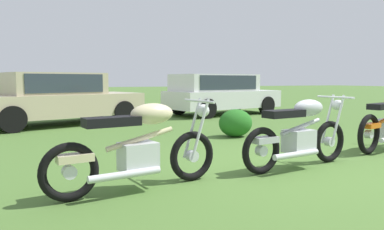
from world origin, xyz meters
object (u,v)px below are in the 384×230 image
object	(u,v)px
motorcycle_cream	(139,147)
shrub_low	(236,123)
car_beige	(57,96)
car_white	(219,91)
motorcycle_silver	(299,134)

from	to	relation	value
motorcycle_cream	shrub_low	world-z (taller)	motorcycle_cream
motorcycle_cream	car_beige	distance (m)	6.83
motorcycle_cream	car_white	bearing A→B (deg)	47.85
motorcycle_cream	car_beige	size ratio (longest dim) A/B	0.44
car_white	shrub_low	bearing A→B (deg)	-125.10
motorcycle_silver	shrub_low	size ratio (longest dim) A/B	2.61
car_beige	shrub_low	bearing A→B (deg)	-66.39
motorcycle_cream	shrub_low	size ratio (longest dim) A/B	2.74
motorcycle_cream	motorcycle_silver	size ratio (longest dim) A/B	1.05
motorcycle_silver	car_white	world-z (taller)	car_white
car_beige	car_white	world-z (taller)	same
shrub_low	car_white	bearing A→B (deg)	66.66
motorcycle_cream	motorcycle_silver	distance (m)	2.36
motorcycle_cream	car_white	size ratio (longest dim) A/B	0.47
motorcycle_cream	shrub_low	bearing A→B (deg)	35.88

